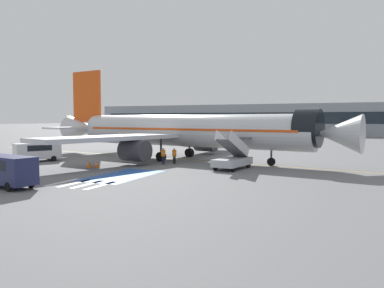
% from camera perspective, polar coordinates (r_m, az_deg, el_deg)
% --- Properties ---
extents(ground_plane, '(600.00, 600.00, 0.00)m').
position_cam_1_polar(ground_plane, '(44.88, -0.36, -2.40)').
color(ground_plane, slate).
extents(apron_leadline_yellow, '(73.20, 12.51, 0.01)m').
position_cam_1_polar(apron_leadline_yellow, '(44.71, -0.82, -2.42)').
color(apron_leadline_yellow, gold).
rests_on(apron_leadline_yellow, ground_plane).
extents(apron_stand_patch_blue, '(4.20, 8.17, 0.01)m').
position_cam_1_polar(apron_stand_patch_blue, '(32.86, -10.47, -4.74)').
color(apron_stand_patch_blue, '#2856A8').
rests_on(apron_stand_patch_blue, ground_plane).
extents(apron_walkway_bar_0, '(0.44, 3.60, 0.01)m').
position_cam_1_polar(apron_walkway_bar_0, '(30.63, -19.18, -5.52)').
color(apron_walkway_bar_0, silver).
rests_on(apron_walkway_bar_0, ground_plane).
extents(apron_walkway_bar_1, '(0.44, 3.60, 0.01)m').
position_cam_1_polar(apron_walkway_bar_1, '(29.85, -17.47, -5.73)').
color(apron_walkway_bar_1, silver).
rests_on(apron_walkway_bar_1, ground_plane).
extents(apron_walkway_bar_2, '(0.44, 3.60, 0.01)m').
position_cam_1_polar(apron_walkway_bar_2, '(29.09, -15.66, -5.94)').
color(apron_walkway_bar_2, silver).
rests_on(apron_walkway_bar_2, ground_plane).
extents(apron_walkway_bar_3, '(0.44, 3.60, 0.01)m').
position_cam_1_polar(apron_walkway_bar_3, '(28.36, -13.76, -6.15)').
color(apron_walkway_bar_3, silver).
rests_on(apron_walkway_bar_3, ground_plane).
extents(airliner, '(40.11, 35.06, 11.63)m').
position_cam_1_polar(airliner, '(44.88, -1.62, 2.04)').
color(airliner, silver).
rests_on(airliner, ground_plane).
extents(boarding_stairs_forward, '(2.97, 5.48, 3.83)m').
position_cam_1_polar(boarding_stairs_forward, '(36.64, 6.21, -2.31)').
color(boarding_stairs_forward, '#ADB2BA').
rests_on(boarding_stairs_forward, ground_plane).
extents(fuel_tanker, '(10.27, 3.19, 3.54)m').
position_cam_1_polar(fuel_tanker, '(68.90, 1.31, 1.27)').
color(fuel_tanker, '#38383D').
rests_on(fuel_tanker, ground_plane).
extents(service_van_0, '(4.11, 5.23, 2.12)m').
position_cam_1_polar(service_van_0, '(46.31, -22.50, -0.92)').
color(service_van_0, silver).
rests_on(service_van_0, ground_plane).
extents(service_van_1, '(5.11, 2.67, 2.25)m').
position_cam_1_polar(service_van_1, '(29.64, -26.33, -3.40)').
color(service_van_1, '#1E234C').
rests_on(service_van_1, ground_plane).
extents(ground_crew_0, '(0.48, 0.35, 1.81)m').
position_cam_1_polar(ground_crew_0, '(40.14, -4.39, -1.64)').
color(ground_crew_0, '#191E38').
rests_on(ground_crew_0, ground_plane).
extents(ground_crew_1, '(0.43, 0.24, 1.69)m').
position_cam_1_polar(ground_crew_1, '(40.94, -2.72, -1.64)').
color(ground_crew_1, black).
rests_on(ground_crew_1, ground_plane).
extents(traffic_cone_0, '(0.59, 0.59, 0.65)m').
position_cam_1_polar(traffic_cone_0, '(39.19, -15.41, -2.96)').
color(traffic_cone_0, orange).
rests_on(traffic_cone_0, ground_plane).
extents(traffic_cone_1, '(0.50, 0.50, 0.55)m').
position_cam_1_polar(traffic_cone_1, '(40.21, 3.55, -2.74)').
color(traffic_cone_1, orange).
rests_on(traffic_cone_1, ground_plane).
extents(traffic_cone_2, '(0.57, 0.57, 0.63)m').
position_cam_1_polar(traffic_cone_2, '(38.94, -14.28, -3.00)').
color(traffic_cone_2, orange).
rests_on(traffic_cone_2, ground_plane).
extents(terminal_building, '(134.25, 12.10, 9.49)m').
position_cam_1_polar(terminal_building, '(121.26, 15.30, 3.63)').
color(terminal_building, '#89939E').
rests_on(terminal_building, ground_plane).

